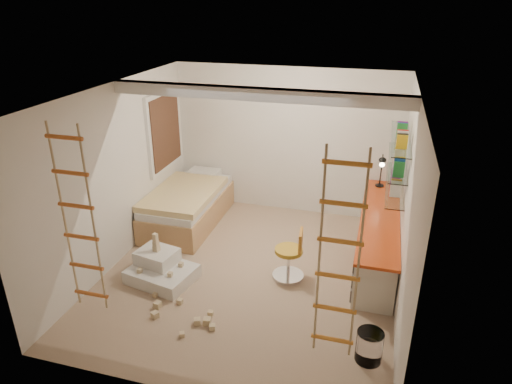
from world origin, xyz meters
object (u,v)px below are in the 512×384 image
(desk, at_px, (378,236))
(swivel_chair, at_px, (290,260))
(play_platform, at_px, (161,269))
(bed, at_px, (188,205))

(desk, distance_m, swivel_chair, 1.42)
(play_platform, bearing_deg, bed, 100.23)
(desk, xyz_separation_m, play_platform, (-2.89, -1.33, -0.25))
(swivel_chair, distance_m, play_platform, 1.82)
(swivel_chair, bearing_deg, play_platform, -163.54)
(play_platform, bearing_deg, desk, 24.68)
(desk, relative_size, swivel_chair, 3.72)
(bed, xyz_separation_m, play_platform, (0.31, -1.69, -0.18))
(bed, bearing_deg, play_platform, -79.77)
(bed, relative_size, play_platform, 2.03)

